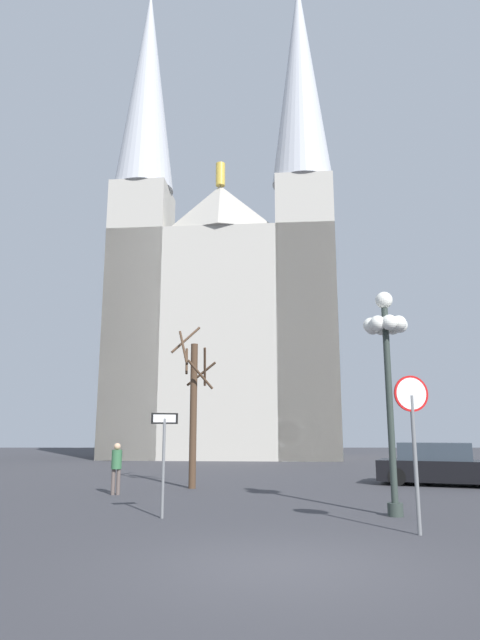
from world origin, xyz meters
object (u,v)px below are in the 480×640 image
Objects in this scene: cathedral at (223,297)px; parked_car_near_black at (438,465)px; stop_sign at (411,423)px; pedestrian_walking at (114,464)px; one_way_arrow_sign at (162,451)px; bare_tree at (191,405)px; street_lamp at (385,347)px.

cathedral reaches higher than parked_car_near_black.
cathedral is at bearing 98.52° from stop_sign.
one_way_arrow_sign is at bearing -65.67° from pedestrian_walking.
bare_tree is 9.37m from parked_car_near_black.
parked_car_near_black is at bearing 63.05° from street_lamp.
street_lamp is 9.17m from pedestrian_walking.
street_lamp is at bearing 3.09° from one_way_arrow_sign.
stop_sign is 5.60m from one_way_arrow_sign.
pedestrian_walking is at bearing -164.76° from parked_car_near_black.
street_lamp is at bearing -50.27° from bare_tree.
parked_car_near_black is (3.78, 7.43, -3.25)m from street_lamp.
cathedral is 25.14× the size of pedestrian_walking.
stop_sign is at bearing -94.75° from street_lamp.
pedestrian_walking is (-7.48, 4.37, -3.02)m from street_lamp.
street_lamp is (5.38, 0.29, 2.47)m from one_way_arrow_sign.
bare_tree is 3.53m from pedestrian_walking.
one_way_arrow_sign is at bearing -176.91° from street_lamp.
one_way_arrow_sign is 1.50× the size of pedestrian_walking.
cathedral is 29.94m from street_lamp.
one_way_arrow_sign is at bearing 158.53° from stop_sign.
bare_tree is at bearing 129.73° from street_lamp.
cathedral is at bearing 112.28° from parked_car_near_black.
one_way_arrow_sign is at bearing -139.85° from parked_car_near_black.
street_lamp is (0.19, 2.33, 1.87)m from stop_sign.
street_lamp is at bearing -80.41° from cathedral.
stop_sign is 10.08m from bare_tree.
street_lamp is at bearing 85.25° from stop_sign.
pedestrian_walking is at bearing 137.44° from stop_sign.
cathedral is 16.78× the size of one_way_arrow_sign.
parked_car_near_black is 11.67m from pedestrian_walking.
pedestrian_walking is (-2.69, -23.99, -11.34)m from cathedral.
stop_sign is at bearing -59.65° from bare_tree.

